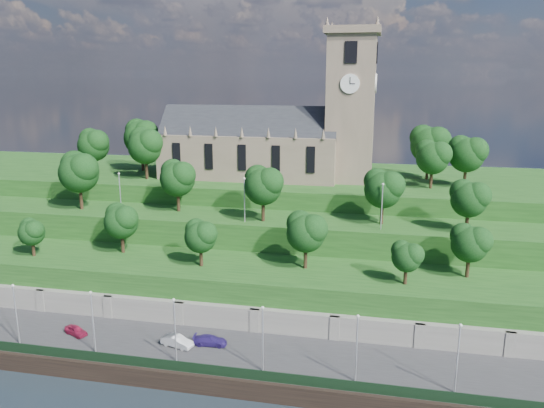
% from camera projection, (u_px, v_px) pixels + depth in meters
% --- Properties ---
extents(ground, '(320.00, 320.00, 0.00)m').
position_uv_depth(ground, '(186.00, 391.00, 57.51)').
color(ground, '#1A242B').
rests_on(ground, ground).
extents(promenade, '(160.00, 12.00, 2.00)m').
position_uv_depth(promenade, '(204.00, 355.00, 62.98)').
color(promenade, '#2D2D30').
rests_on(promenade, ground).
extents(quay_wall, '(160.00, 0.50, 2.20)m').
position_uv_depth(quay_wall, '(186.00, 383.00, 57.20)').
color(quay_wall, black).
rests_on(quay_wall, ground).
extents(fence, '(160.00, 0.10, 1.20)m').
position_uv_depth(fence, '(187.00, 367.00, 57.46)').
color(fence, black).
rests_on(fence, promenade).
extents(retaining_wall, '(160.00, 2.10, 5.00)m').
position_uv_depth(retaining_wall, '(218.00, 321.00, 68.30)').
color(retaining_wall, slate).
rests_on(retaining_wall, ground).
extents(embankment_lower, '(160.00, 12.00, 8.00)m').
position_uv_depth(embankment_lower, '(231.00, 292.00, 73.68)').
color(embankment_lower, '#1A4617').
rests_on(embankment_lower, ground).
extents(embankment_upper, '(160.00, 10.00, 12.00)m').
position_uv_depth(embankment_upper, '(250.00, 253.00, 83.67)').
color(embankment_upper, '#1A4617').
rests_on(embankment_upper, ground).
extents(hilltop, '(160.00, 32.00, 15.00)m').
position_uv_depth(hilltop, '(276.00, 211.00, 103.29)').
color(hilltop, '#1A4617').
rests_on(hilltop, ground).
extents(church, '(38.60, 12.35, 27.60)m').
position_uv_depth(church, '(276.00, 137.00, 95.74)').
color(church, '#6C5B4C').
rests_on(church, hilltop).
extents(trees_lower, '(64.70, 8.32, 7.84)m').
position_uv_depth(trees_lower, '(258.00, 233.00, 71.38)').
color(trees_lower, black).
rests_on(trees_lower, embankment_lower).
extents(trees_upper, '(66.02, 8.63, 9.54)m').
position_uv_depth(trees_upper, '(236.00, 180.00, 80.49)').
color(trees_upper, black).
rests_on(trees_upper, embankment_upper).
extents(trees_hilltop, '(73.21, 16.37, 10.11)m').
position_uv_depth(trees_hilltop, '(266.00, 144.00, 95.34)').
color(trees_hilltop, black).
rests_on(trees_hilltop, hilltop).
extents(lamp_posts_promenade, '(60.36, 0.36, 7.63)m').
position_uv_depth(lamp_posts_promenade, '(175.00, 325.00, 58.75)').
color(lamp_posts_promenade, '#B2B2B7').
rests_on(lamp_posts_promenade, promenade).
extents(lamp_posts_upper, '(40.36, 0.36, 6.75)m').
position_uv_depth(lamp_posts_upper, '(244.00, 196.00, 78.44)').
color(lamp_posts_upper, '#B2B2B7').
rests_on(lamp_posts_upper, embankment_upper).
extents(car_left, '(3.61, 2.59, 1.14)m').
position_uv_depth(car_left, '(76.00, 330.00, 65.76)').
color(car_left, maroon).
rests_on(car_left, promenade).
extents(car_middle, '(4.22, 2.36, 1.32)m').
position_uv_depth(car_middle, '(177.00, 341.00, 62.91)').
color(car_middle, '#ABACB0').
rests_on(car_middle, promenade).
extents(car_right, '(4.16, 1.96, 1.17)m').
position_uv_depth(car_right, '(210.00, 340.00, 63.27)').
color(car_right, navy).
rests_on(car_right, promenade).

